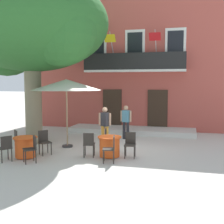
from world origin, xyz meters
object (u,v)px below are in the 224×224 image
Objects in this scene: cafe_chair_near_tree_0 at (89,143)px; cafe_table_middle at (25,147)px; pedestrian_near_entrance at (105,125)px; pedestrian_mid_plaza at (126,120)px; cafe_chair_near_tree_1 at (111,147)px; cafe_chair_middle_3 at (44,141)px; plane_tree at (30,28)px; cafe_umbrella at (66,85)px; cafe_chair_near_tree_3 at (108,139)px; cafe_table_near_tree at (110,146)px; cafe_chair_middle_2 at (32,147)px; cafe_chair_middle_0 at (19,140)px; cafe_chair_middle_1 at (5,147)px; cafe_chair_near_tree_2 at (130,143)px.

cafe_table_middle is at bearing -163.64° from cafe_chair_near_tree_0.
pedestrian_near_entrance is 1.05× the size of pedestrian_mid_plaza.
cafe_chair_near_tree_1 is 1.00× the size of cafe_chair_middle_3.
cafe_umbrella is at bearing -13.81° from plane_tree.
pedestrian_mid_plaza reaches higher than cafe_table_middle.
plane_tree is 5.13m from cafe_chair_middle_3.
cafe_chair_near_tree_3 is at bearing -11.89° from cafe_umbrella.
cafe_chair_near_tree_1 is 1.05× the size of cafe_table_middle.
cafe_table_middle is 5.17m from pedestrian_mid_plaza.
cafe_chair_middle_2 is (-2.36, -1.39, 0.14)m from cafe_table_near_tree.
cafe_table_middle is at bearing -39.62° from cafe_chair_middle_0.
cafe_chair_near_tree_3 is at bearing -12.85° from plane_tree.
cafe_chair_middle_1 is 5.90m from pedestrian_mid_plaza.
pedestrian_near_entrance is (1.90, 1.70, 0.44)m from cafe_chair_middle_3.
cafe_umbrella is (-1.91, 0.40, 2.08)m from cafe_chair_near_tree_3.
cafe_table_near_tree is 0.77m from cafe_chair_near_tree_2.
cafe_chair_near_tree_0 and cafe_chair_middle_3 have the same top height.
cafe_chair_middle_1 is at bearing -154.86° from cafe_table_near_tree.
cafe_chair_near_tree_0 and cafe_chair_near_tree_1 have the same top height.
cafe_chair_near_tree_1 is 1.00× the size of cafe_chair_middle_1.
cafe_chair_near_tree_0 and cafe_chair_near_tree_3 have the same top height.
pedestrian_mid_plaza is at bearing 48.61° from cafe_chair_middle_0.
cafe_chair_near_tree_0 is at bearing 0.81° from cafe_chair_middle_3.
pedestrian_near_entrance is at bearing 85.82° from cafe_chair_near_tree_0.
cafe_chair_near_tree_0 is at bearing -43.31° from cafe_umbrella.
cafe_chair_middle_3 is at bearing -179.19° from cafe_chair_near_tree_0.
cafe_table_middle is 3.33m from pedestrian_near_entrance.
cafe_chair_near_tree_0 and cafe_chair_middle_0 have the same top height.
cafe_chair_middle_2 is (0.92, 0.15, 0.00)m from cafe_chair_middle_1.
cafe_chair_middle_2 is at bearing -94.84° from cafe_umbrella.
cafe_chair_near_tree_1 is (4.27, -2.29, -4.53)m from plane_tree.
cafe_table_middle is 0.30× the size of cafe_umbrella.
pedestrian_near_entrance is (2.69, 2.98, 0.44)m from cafe_chair_middle_1.
pedestrian_mid_plaza reaches higher than cafe_chair_middle_3.
cafe_table_near_tree is 3.52m from cafe_chair_middle_0.
cafe_umbrella is at bearing 142.58° from cafe_chair_near_tree_1.
cafe_chair_middle_1 is 1.00× the size of cafe_chair_middle_2.
cafe_chair_middle_1 is (-3.53, -0.83, 0.00)m from cafe_chair_near_tree_1.
cafe_chair_near_tree_3 is 0.91m from pedestrian_near_entrance.
cafe_chair_near_tree_2 is 1.00× the size of cafe_chair_middle_2.
cafe_chair_near_tree_2 is 1.00× the size of cafe_chair_middle_0.
cafe_chair_near_tree_2 is 1.00× the size of cafe_chair_near_tree_3.
cafe_table_near_tree is 0.95× the size of cafe_chair_middle_3.
cafe_chair_near_tree_3 is 2.85m from cafe_umbrella.
pedestrian_mid_plaza is at bearing 57.04° from cafe_table_middle.
cafe_table_near_tree is 3.47m from pedestrian_mid_plaza.
cafe_chair_middle_0 is at bearing -147.70° from pedestrian_near_entrance.
cafe_table_middle is (-3.66, -1.03, -0.14)m from cafe_chair_near_tree_2.
cafe_chair_near_tree_0 reaches higher than cafe_table_near_tree.
cafe_chair_near_tree_1 is at bearing -84.98° from pedestrian_mid_plaza.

